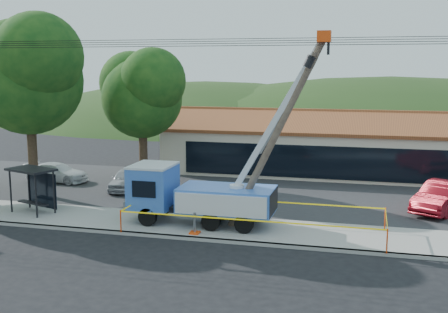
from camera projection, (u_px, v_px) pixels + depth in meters
ground at (180, 255)px, 23.28m from camera, size 120.00×120.00×0.00m
curb at (195, 239)px, 25.27m from camera, size 60.00×0.25×0.15m
sidewalk at (207, 227)px, 27.08m from camera, size 60.00×4.00×0.15m
parking_lot at (243, 192)px, 34.73m from camera, size 60.00×12.00×0.10m
strip_mall at (320, 147)px, 41.07m from camera, size 22.50×8.53×4.67m
tree_west_near at (28, 70)px, 32.69m from camera, size 7.56×6.72×10.80m
tree_lot at (142, 90)px, 36.43m from camera, size 6.30×5.60×8.94m
hill_west at (206, 121)px, 79.54m from camera, size 78.40×56.00×28.00m
hill_center at (389, 126)px, 73.34m from camera, size 89.60×64.00×32.00m
utility_truck at (197, 193)px, 27.25m from camera, size 9.60×3.81×9.14m
leaning_pole at (280, 125)px, 25.69m from camera, size 4.52×1.92×9.04m
bus_shelter at (34, 180)px, 29.35m from camera, size 2.80×2.22×2.36m
caution_tape at (254, 215)px, 26.10m from camera, size 11.91×3.62×1.05m
car_silver at (127, 191)px, 35.15m from camera, size 2.17×4.16×1.35m
car_red at (440, 213)px, 29.94m from camera, size 3.62×5.07×1.59m
car_white at (58, 183)px, 37.56m from camera, size 4.39×2.00×1.25m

